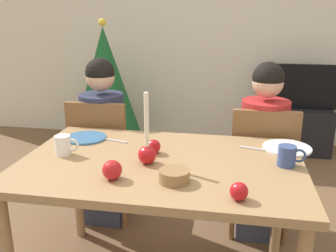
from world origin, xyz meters
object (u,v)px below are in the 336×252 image
(candle_centerpiece, at_px, (147,150))
(mug_left, at_px, (64,145))
(tv_stand, at_px, (298,130))
(mug_right, at_px, (288,156))
(apple_by_left_plate, at_px, (153,147))
(person_right_child, at_px, (262,155))
(apple_near_candle, at_px, (239,191))
(chair_left, at_px, (103,154))
(chair_right, at_px, (262,165))
(person_left_child, at_px, (104,145))
(plate_left, at_px, (86,138))
(tv, at_px, (303,87))
(plate_right, at_px, (287,148))
(dining_table, at_px, (161,176))
(christmas_tree, at_px, (105,83))
(apple_by_right_mug, at_px, (112,170))
(bowl_walnuts, at_px, (174,176))

(candle_centerpiece, height_order, mug_left, candle_centerpiece)
(tv_stand, height_order, mug_right, mug_right)
(candle_centerpiece, relative_size, apple_by_left_plate, 4.74)
(person_right_child, bearing_deg, apple_near_candle, -99.37)
(chair_left, relative_size, chair_right, 1.00)
(person_left_child, xyz_separation_m, apple_by_left_plate, (0.48, -0.55, 0.22))
(person_right_child, relative_size, plate_left, 5.02)
(person_left_child, xyz_separation_m, plate_left, (0.04, -0.39, 0.19))
(tv, distance_m, plate_right, 2.06)
(plate_left, height_order, mug_left, mug_left)
(dining_table, bearing_deg, chair_right, 48.25)
(tv_stand, xyz_separation_m, mug_right, (-0.43, -2.25, 0.56))
(plate_right, height_order, apple_near_candle, apple_near_candle)
(chair_left, height_order, mug_left, chair_left)
(chair_left, bearing_deg, mug_left, -87.51)
(chair_right, distance_m, candle_centerpiece, 0.94)
(chair_left, relative_size, mug_right, 6.80)
(plate_left, xyz_separation_m, apple_near_candle, (0.88, -0.59, 0.03))
(tv, distance_m, apple_by_left_plate, 2.47)
(tv, relative_size, candle_centerpiece, 2.22)
(christmas_tree, relative_size, apple_by_right_mug, 15.67)
(person_left_child, relative_size, apple_near_candle, 15.84)
(chair_left, distance_m, mug_right, 1.31)
(chair_left, distance_m, tv_stand, 2.33)
(dining_table, distance_m, plate_left, 0.56)
(mug_left, bearing_deg, person_left_child, 92.37)
(mug_left, bearing_deg, tv, 56.14)
(tv_stand, bearing_deg, apple_by_right_mug, -115.45)
(chair_left, distance_m, chair_right, 1.08)
(person_right_child, height_order, mug_right, person_right_child)
(person_left_child, distance_m, candle_centerpiece, 0.87)
(chair_right, bearing_deg, tv, 73.55)
(candle_centerpiece, relative_size, bowl_walnuts, 2.62)
(plate_left, bearing_deg, plate_right, 1.73)
(dining_table, bearing_deg, christmas_tree, 116.33)
(mug_left, bearing_deg, mug_right, 2.87)
(person_right_child, bearing_deg, plate_right, -74.92)
(apple_near_candle, height_order, apple_by_left_plate, same)
(plate_right, relative_size, mug_left, 2.04)
(person_left_child, distance_m, plate_left, 0.44)
(person_left_child, bearing_deg, tv_stand, 46.45)
(plate_right, relative_size, apple_by_left_plate, 3.45)
(person_left_child, distance_m, christmas_tree, 1.49)
(tv, bearing_deg, dining_table, -114.37)
(christmas_tree, height_order, plate_right, christmas_tree)
(chair_left, relative_size, candle_centerpiece, 2.53)
(candle_centerpiece, bearing_deg, chair_left, 126.11)
(christmas_tree, relative_size, mug_right, 10.50)
(person_right_child, xyz_separation_m, plate_left, (-1.04, -0.39, 0.19))
(plate_right, height_order, apple_by_right_mug, apple_by_right_mug)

